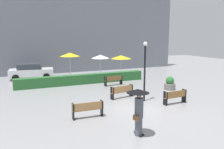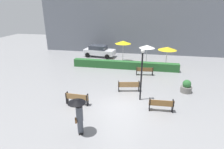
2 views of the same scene
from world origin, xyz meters
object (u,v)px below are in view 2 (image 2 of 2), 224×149
at_px(planter_pot, 186,87).
at_px(patio_umbrella_white, 147,47).
at_px(bench_near_left, 77,98).
at_px(pedestrian_with_umbrella, 79,112).
at_px(bench_back_row, 145,70).
at_px(parked_car, 99,51).
at_px(lamp_post, 142,70).
at_px(patio_umbrella_yellow, 123,42).
at_px(bench_mid_center, 129,86).
at_px(patio_umbrella_yellow_far, 167,49).
at_px(bench_near_right, 161,104).

bearing_deg(planter_pot, patio_umbrella_white, 116.39).
distance_m(bench_near_left, pedestrian_with_umbrella, 3.38).
height_order(bench_back_row, patio_umbrella_white, patio_umbrella_white).
distance_m(patio_umbrella_white, parked_car, 7.15).
bearing_deg(lamp_post, patio_umbrella_yellow, 105.13).
bearing_deg(bench_back_row, bench_mid_center, -106.43).
height_order(bench_near_left, patio_umbrella_yellow, patio_umbrella_yellow).
xyz_separation_m(bench_mid_center, pedestrian_with_umbrella, (-2.17, -5.86, 0.84)).
height_order(pedestrian_with_umbrella, patio_umbrella_yellow_far, patio_umbrella_yellow_far).
distance_m(patio_umbrella_yellow, parked_car, 4.38).
xyz_separation_m(bench_back_row, patio_umbrella_yellow, (-2.80, 4.20, 1.99)).
bearing_deg(bench_mid_center, bench_back_row, 73.57).
relative_size(pedestrian_with_umbrella, parked_car, 0.48).
height_order(bench_mid_center, bench_near_left, bench_mid_center).
xyz_separation_m(bench_back_row, patio_umbrella_yellow_far, (2.37, 3.34, 1.63)).
xyz_separation_m(lamp_post, parked_car, (-6.12, 11.54, -1.60)).
bearing_deg(bench_back_row, patio_umbrella_yellow, 123.70).
xyz_separation_m(bench_near_right, bench_back_row, (-1.24, 6.77, -0.02)).
bearing_deg(patio_umbrella_white, patio_umbrella_yellow, 164.86).
distance_m(bench_near_right, pedestrian_with_umbrella, 5.67).
height_order(bench_mid_center, planter_pot, planter_pot).
distance_m(pedestrian_with_umbrella, patio_umbrella_yellow, 14.21).
relative_size(bench_near_left, pedestrian_with_umbrella, 0.81).
bearing_deg(patio_umbrella_yellow_far, patio_umbrella_white, 178.04).
bearing_deg(parked_car, planter_pot, -44.19).
bearing_deg(patio_umbrella_yellow_far, lamp_post, -106.52).
distance_m(bench_near_left, planter_pot, 8.89).
bearing_deg(parked_car, pedestrian_with_umbrella, -79.60).
relative_size(bench_back_row, bench_mid_center, 0.96).
relative_size(pedestrian_with_umbrella, patio_umbrella_white, 0.86).
bearing_deg(patio_umbrella_yellow, planter_pot, -50.36).
height_order(bench_near_right, patio_umbrella_white, patio_umbrella_white).
xyz_separation_m(bench_back_row, planter_pot, (3.46, -3.36, -0.04)).
xyz_separation_m(bench_mid_center, patio_umbrella_white, (1.31, 7.51, 1.73)).
bearing_deg(patio_umbrella_yellow, bench_mid_center, -79.13).
bearing_deg(patio_umbrella_white, patio_umbrella_yellow_far, -1.96).
distance_m(bench_near_right, bench_near_left, 5.91).
relative_size(bench_near_left, parked_car, 0.39).
relative_size(bench_mid_center, planter_pot, 1.69).
bearing_deg(planter_pot, bench_mid_center, -171.07).
xyz_separation_m(pedestrian_with_umbrella, patio_umbrella_yellow_far, (5.75, 13.29, 0.77)).
height_order(planter_pot, patio_umbrella_yellow_far, patio_umbrella_yellow_far).
bearing_deg(bench_near_right, parked_car, 120.37).
height_order(bench_back_row, lamp_post, lamp_post).
height_order(bench_near_right, patio_umbrella_yellow, patio_umbrella_yellow).
bearing_deg(lamp_post, bench_near_right, -43.84).
relative_size(bench_near_right, bench_back_row, 0.95).
height_order(bench_back_row, patio_umbrella_yellow_far, patio_umbrella_yellow_far).
bearing_deg(bench_near_right, planter_pot, 56.86).
bearing_deg(patio_umbrella_white, bench_near_right, -83.61).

